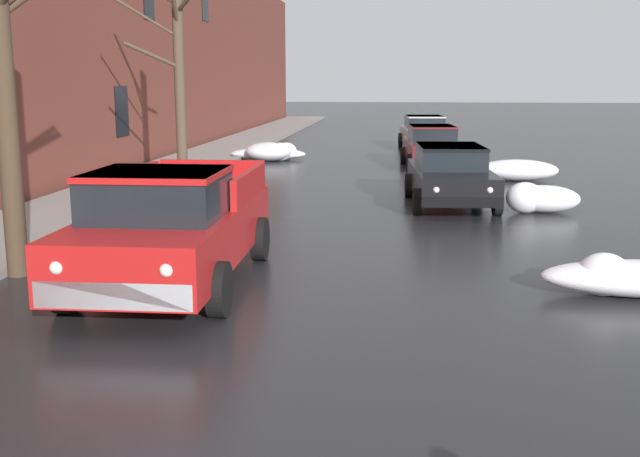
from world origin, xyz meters
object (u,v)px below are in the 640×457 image
Objects in this scene: bare_tree_mid_block at (177,69)px; sedan_maroon_parked_kerbside_mid at (432,145)px; sedan_black_parked_kerbside_close at (450,174)px; sedan_silver_parked_far_down_block at (424,131)px; bare_tree_second_along_sidewalk at (4,69)px; pickup_truck_red_approaching_near_lane at (172,226)px.

sedan_maroon_parked_kerbside_mid is (6.88, 6.40, -2.48)m from bare_tree_mid_block.
sedan_black_parked_kerbside_close and sedan_silver_parked_far_down_block have the same top height.
sedan_silver_parked_far_down_block is (-0.06, 7.02, 0.00)m from sedan_maroon_parked_kerbside_mid.
sedan_silver_parked_far_down_block is (6.76, 22.34, -2.35)m from bare_tree_second_along_sidewalk.
bare_tree_mid_block is at bearing -116.93° from sedan_silver_parked_far_down_block.
bare_tree_mid_block is 1.12× the size of pickup_truck_red_approaching_near_lane.
pickup_truck_red_approaching_near_lane reaches higher than sedan_black_parked_kerbside_close.
sedan_maroon_parked_kerbside_mid and sedan_silver_parked_far_down_block have the same top height.
bare_tree_mid_block reaches higher than pickup_truck_red_approaching_near_lane.
bare_tree_second_along_sidewalk is 1.14× the size of pickup_truck_red_approaching_near_lane.
sedan_maroon_parked_kerbside_mid is at bearing -89.49° from sedan_silver_parked_far_down_block.
bare_tree_mid_block is 1.39× the size of sedan_maroon_parked_kerbside_mid.
sedan_silver_parked_far_down_block is (6.81, 13.42, -2.48)m from bare_tree_mid_block.
bare_tree_second_along_sidewalk is 1.02× the size of bare_tree_mid_block.
pickup_truck_red_approaching_near_lane is (2.57, -9.20, -2.35)m from bare_tree_mid_block.
sedan_silver_parked_far_down_block is at bearing 90.51° from sedan_maroon_parked_kerbside_mid.
bare_tree_second_along_sidewalk reaches higher than sedan_maroon_parked_kerbside_mid.
sedan_maroon_parked_kerbside_mid is at bearing 66.01° from bare_tree_second_along_sidewalk.
bare_tree_mid_block reaches higher than sedan_black_parked_kerbside_close.
sedan_silver_parked_far_down_block is at bearing 90.77° from sedan_black_parked_kerbside_close.
sedan_maroon_parked_kerbside_mid is 1.00× the size of sedan_silver_parked_far_down_block.
bare_tree_second_along_sidewalk is 8.93m from bare_tree_mid_block.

